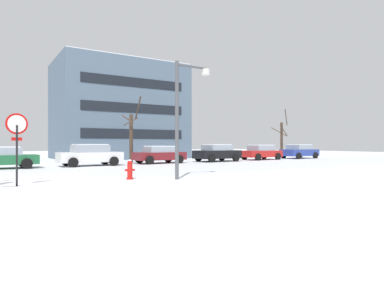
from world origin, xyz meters
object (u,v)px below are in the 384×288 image
stop_sign (17,135)px  street_lamp (184,106)px  parked_car_maroon (159,154)px  parked_car_black (217,153)px  parked_car_red (261,152)px  parked_car_blue (299,151)px  fire_hydrant (130,169)px  parked_car_green (0,157)px  parked_car_white (90,155)px

stop_sign → street_lamp: size_ratio=0.52×
stop_sign → parked_car_maroon: (10.67, 9.95, -1.14)m
parked_car_maroon → parked_car_black: size_ratio=1.00×
parked_car_red → parked_car_blue: bearing=0.3°
fire_hydrant → street_lamp: (2.04, -1.09, 2.72)m
street_lamp → parked_car_red: bearing=36.3°
fire_hydrant → parked_car_red: bearing=30.2°
parked_car_green → street_lamp: bearing=-59.2°
parked_car_green → parked_car_blue: size_ratio=1.04×
parked_car_green → parked_car_white: bearing=-0.9°
stop_sign → street_lamp: 6.58m
parked_car_black → parked_car_white: bearing=179.8°
parked_car_black → parked_car_green: bearing=179.6°
street_lamp → parked_car_blue: size_ratio=1.24×
parked_car_maroon → parked_car_blue: bearing=0.5°
parked_car_white → parked_car_black: size_ratio=1.06×
fire_hydrant → parked_car_maroon: bearing=57.4°
stop_sign → parked_car_maroon: 14.63m
parked_car_maroon → parked_car_black: 5.41m
parked_car_green → fire_hydrant: bearing=-65.5°
street_lamp → parked_car_white: (-1.11, 10.82, -2.39)m
parked_car_black → parked_car_blue: parked_car_black is taller
street_lamp → parked_car_maroon: size_ratio=1.27×
parked_car_red → stop_sign: bearing=-154.9°
parked_car_green → parked_car_black: 16.22m
street_lamp → parked_car_maroon: 12.05m
street_lamp → parked_car_white: street_lamp is taller
parked_car_maroon → parked_car_red: bearing=0.6°
street_lamp → parked_car_green: street_lamp is taller
stop_sign → fire_hydrant: bearing=0.7°
stop_sign → parked_car_blue: size_ratio=0.64×
fire_hydrant → parked_car_blue: parked_car_blue is taller
street_lamp → fire_hydrant: bearing=151.8°
parked_car_white → parked_car_red: parked_car_white is taller
stop_sign → parked_car_maroon: bearing=43.0°
street_lamp → parked_car_green: 12.94m
parked_car_white → parked_car_green: bearing=179.1°
stop_sign → parked_car_green: bearing=90.8°
fire_hydrant → parked_car_white: 9.78m
parked_car_white → parked_car_blue: bearing=0.8°
street_lamp → parked_car_white: size_ratio=1.20×
parked_car_green → parked_car_black: bearing=-0.4°
stop_sign → street_lamp: (6.37, -1.04, 1.30)m
parked_car_black → street_lamp: bearing=-132.0°
stop_sign → parked_car_black: bearing=31.2°
parked_car_blue → fire_hydrant: bearing=-156.0°
parked_car_green → parked_car_maroon: parked_car_maroon is taller
stop_sign → parked_car_white: size_ratio=0.62×
parked_car_green → parked_car_red: size_ratio=1.05×
parked_car_maroon → parked_car_green: bearing=-179.6°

